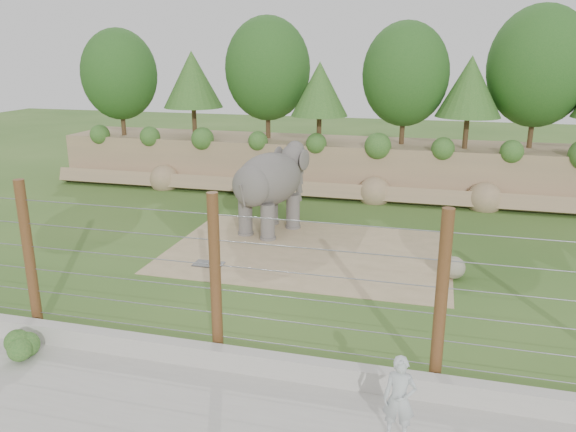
% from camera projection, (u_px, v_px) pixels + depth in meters
% --- Properties ---
extents(ground, '(90.00, 90.00, 0.00)m').
position_uv_depth(ground, '(272.00, 282.00, 17.57)').
color(ground, '#345C21').
rests_on(ground, ground).
extents(back_embankment, '(30.00, 5.52, 8.77)m').
position_uv_depth(back_embankment, '(354.00, 113.00, 28.05)').
color(back_embankment, '#93795E').
rests_on(back_embankment, ground).
extents(dirt_patch, '(10.00, 7.00, 0.02)m').
position_uv_depth(dirt_patch, '(308.00, 252.00, 20.23)').
color(dirt_patch, tan).
rests_on(dirt_patch, ground).
extents(drain_grate, '(1.00, 0.60, 0.03)m').
position_uv_depth(drain_grate, '(209.00, 264.00, 18.99)').
color(drain_grate, '#262628').
rests_on(drain_grate, dirt_patch).
extents(elephant, '(2.99, 4.44, 3.32)m').
position_uv_depth(elephant, '(269.00, 191.00, 22.07)').
color(elephant, '#595450').
rests_on(elephant, ground).
extents(stone_ball, '(0.72, 0.72, 0.72)m').
position_uv_depth(stone_ball, '(454.00, 268.00, 17.74)').
color(stone_ball, gray).
rests_on(stone_ball, dirt_patch).
extents(retaining_wall, '(26.00, 0.35, 0.50)m').
position_uv_depth(retaining_wall, '(210.00, 356.00, 12.87)').
color(retaining_wall, '#B5B0A8').
rests_on(retaining_wall, ground).
extents(walkway, '(26.00, 4.00, 0.01)m').
position_uv_depth(walkway, '(172.00, 418.00, 11.08)').
color(walkway, '#B5B0A8').
rests_on(walkway, ground).
extents(barrier_fence, '(20.26, 0.26, 4.00)m').
position_uv_depth(barrier_fence, '(215.00, 277.00, 12.83)').
color(barrier_fence, '#502E14').
rests_on(barrier_fence, ground).
extents(walkway_shrub, '(0.67, 0.67, 0.67)m').
position_uv_depth(walkway_shrub, '(25.00, 345.00, 13.16)').
color(walkway_shrub, '#285E22').
rests_on(walkway_shrub, walkway).
extents(zookeeper, '(0.64, 0.44, 1.68)m').
position_uv_depth(zookeeper, '(399.00, 399.00, 10.28)').
color(zookeeper, '#A9ADB3').
rests_on(zookeeper, walkway).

